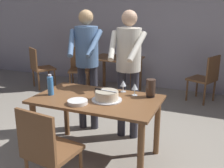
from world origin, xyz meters
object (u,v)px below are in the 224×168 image
object	(u,v)px
plate_stack	(78,102)
wine_glass_far	(135,87)
hurricane_lamp	(151,88)
person_cutting_cake	(128,61)
cake_on_platter	(107,96)
background_chair_0	(80,67)
wine_glass_near	(123,84)
person_standing_beside	(87,57)
water_bottle	(50,85)
background_chair_1	(206,77)
background_table	(117,65)
chair_near_side	(47,149)
main_dining_table	(97,108)
cake_knife	(101,90)
background_chair_2	(40,66)

from	to	relation	value
plate_stack	wine_glass_far	world-z (taller)	wine_glass_far
hurricane_lamp	person_cutting_cake	bearing A→B (deg)	139.04
hurricane_lamp	person_cutting_cake	xyz separation A→B (m)	(-0.40, 0.34, 0.22)
wine_glass_far	cake_on_platter	bearing A→B (deg)	-128.99
cake_on_platter	hurricane_lamp	size ratio (longest dim) A/B	1.62
hurricane_lamp	background_chair_0	xyz separation A→B (m)	(-2.13, 2.10, -0.37)
cake_on_platter	person_cutting_cake	xyz separation A→B (m)	(0.02, 0.65, 0.27)
wine_glass_near	person_standing_beside	bearing A→B (deg)	154.47
water_bottle	background_chair_1	distance (m)	3.09
background_chair_1	background_table	bearing A→B (deg)	-178.17
chair_near_side	main_dining_table	bearing A→B (deg)	80.98
plate_stack	background_chair_1	size ratio (longest dim) A/B	0.24
cake_knife	background_table	distance (m)	2.62
wine_glass_far	background_table	world-z (taller)	wine_glass_far
water_bottle	hurricane_lamp	world-z (taller)	water_bottle
person_cutting_cake	background_chair_0	size ratio (longest dim) A/B	1.91
main_dining_table	person_standing_beside	size ratio (longest dim) A/B	0.83
person_cutting_cake	wine_glass_far	bearing A→B (deg)	-59.97
main_dining_table	background_chair_1	world-z (taller)	background_chair_1
person_cutting_cake	main_dining_table	bearing A→B (deg)	-104.42
wine_glass_near	chair_near_side	distance (m)	1.23
plate_stack	wine_glass_far	bearing A→B (deg)	46.68
plate_stack	background_table	world-z (taller)	plate_stack
chair_near_side	hurricane_lamp	bearing A→B (deg)	57.52
cake_on_platter	person_cutting_cake	distance (m)	0.71
hurricane_lamp	water_bottle	bearing A→B (deg)	-160.87
cake_on_platter	water_bottle	bearing A→B (deg)	-173.61
main_dining_table	cake_knife	bearing A→B (deg)	-13.90
cake_on_platter	plate_stack	world-z (taller)	cake_on_platter
cake_on_platter	cake_knife	distance (m)	0.10
main_dining_table	chair_near_side	distance (m)	0.81
background_chair_0	background_chair_2	bearing A→B (deg)	-159.28
background_chair_1	background_chair_2	bearing A→B (deg)	-172.50
person_standing_beside	background_chair_2	size ratio (longest dim) A/B	1.91
water_bottle	person_cutting_cake	world-z (taller)	person_cutting_cake
person_standing_beside	background_chair_1	bearing A→B (deg)	51.11
person_standing_beside	chair_near_side	xyz separation A→B (m)	(0.34, -1.45, -0.58)
hurricane_lamp	background_chair_1	size ratio (longest dim) A/B	0.23
cake_knife	chair_near_side	bearing A→B (deg)	-104.12
cake_on_platter	person_standing_beside	world-z (taller)	person_standing_beside
wine_glass_near	background_chair_1	world-z (taller)	background_chair_1
hurricane_lamp	chair_near_side	size ratio (longest dim) A/B	0.23
water_bottle	background_chair_1	world-z (taller)	water_bottle
main_dining_table	cake_knife	world-z (taller)	cake_knife
cake_knife	background_chair_0	bearing A→B (deg)	124.45
cake_on_platter	cake_knife	size ratio (longest dim) A/B	1.26
chair_near_side	person_cutting_cake	bearing A→B (deg)	78.57
cake_knife	water_bottle	distance (m)	0.63
background_table	background_chair_1	xyz separation A→B (m)	(1.76, 0.06, -0.09)
main_dining_table	background_chair_0	size ratio (longest dim) A/B	1.60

